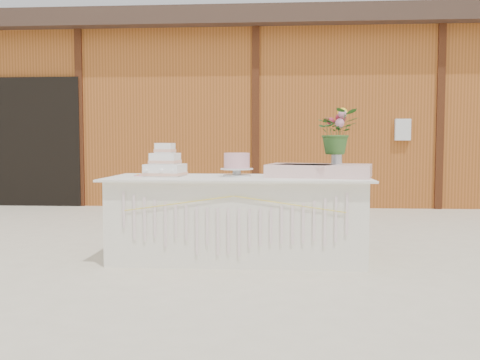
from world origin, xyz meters
TOP-DOWN VIEW (x-y plane):
  - ground at (0.00, 0.00)m, footprint 80.00×80.00m
  - barn at (-0.01, 5.99)m, footprint 12.60×4.60m
  - cake_table at (0.00, -0.00)m, footprint 2.40×1.00m
  - wedding_cake at (-0.69, 0.06)m, footprint 0.38×0.38m
  - pink_cake_stand at (-0.01, 0.05)m, footprint 0.31×0.31m
  - satin_runner at (0.76, 0.05)m, footprint 1.02×0.72m
  - flower_vase at (0.92, 0.13)m, footprint 0.10×0.10m
  - bouquet at (0.92, 0.13)m, footprint 0.41×0.36m
  - loose_flowers at (-1.01, 0.13)m, footprint 0.25×0.39m

SIDE VIEW (x-z plane):
  - ground at x=0.00m, z-range 0.00..0.00m
  - cake_table at x=0.00m, z-range 0.00..0.77m
  - loose_flowers at x=-1.01m, z-range 0.77..0.79m
  - satin_runner at x=0.76m, z-range 0.77..0.89m
  - wedding_cake at x=-0.69m, z-range 0.72..1.03m
  - pink_cake_stand at x=-0.01m, z-range 0.78..1.00m
  - flower_vase at x=0.92m, z-range 0.89..1.03m
  - bouquet at x=0.92m, z-range 1.03..1.45m
  - barn at x=-0.01m, z-range 0.03..3.33m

